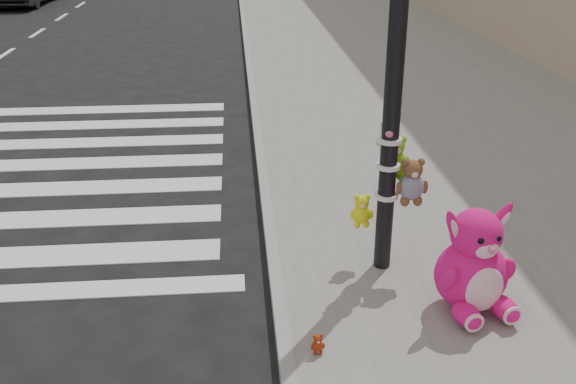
{
  "coord_description": "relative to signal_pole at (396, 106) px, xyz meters",
  "views": [
    {
      "loc": [
        1.22,
        -3.58,
        3.36
      ],
      "look_at": [
        1.72,
        2.28,
        0.75
      ],
      "focal_mm": 40.0,
      "sensor_mm": 36.0,
      "label": 1
    }
  ],
  "objects": [
    {
      "name": "sidewalk_near",
      "position": [
        2.37,
        8.19,
        -1.69
      ],
      "size": [
        7.0,
        80.0,
        0.14
      ],
      "primitive_type": "cube",
      "color": "slate",
      "rests_on": "ground"
    },
    {
      "name": "curb_edge",
      "position": [
        -1.08,
        8.19,
        -1.69
      ],
      "size": [
        0.12,
        80.0,
        0.15
      ],
      "primitive_type": "cube",
      "color": "gray",
      "rests_on": "ground"
    },
    {
      "name": "signal_pole",
      "position": [
        0.0,
        0.0,
        0.0
      ],
      "size": [
        0.69,
        0.5,
        4.0
      ],
      "color": "black",
      "rests_on": "sidewalk_near"
    },
    {
      "name": "pink_bunny",
      "position": [
        0.57,
        -0.8,
        -1.21
      ],
      "size": [
        0.73,
        0.82,
        0.99
      ],
      "rotation": [
        0.0,
        0.0,
        0.2
      ],
      "color": "#E9137A",
      "rests_on": "sidewalk_near"
    },
    {
      "name": "red_teddy",
      "position": [
        -0.83,
        -1.31,
        -1.53
      ],
      "size": [
        0.13,
        0.09,
        0.18
      ],
      "primitive_type": null,
      "rotation": [
        0.0,
        0.0,
        0.08
      ],
      "color": "#A12D10",
      "rests_on": "sidewalk_near"
    }
  ]
}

